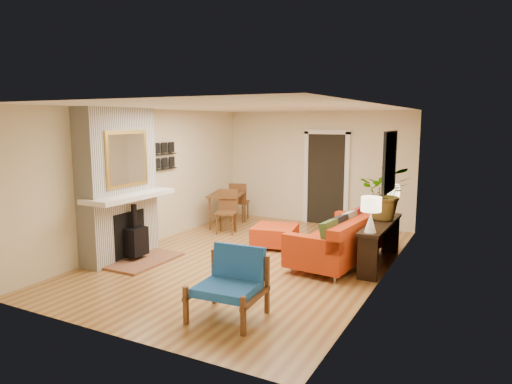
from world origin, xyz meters
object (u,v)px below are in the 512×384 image
dining_table (230,200)px  lamp_near (371,210)px  sofa (343,239)px  houseplant (385,193)px  ottoman (275,235)px  console_table (381,231)px  blue_chair (232,279)px  lamp_far (391,196)px

dining_table → lamp_near: lamp_near is taller
sofa → dining_table: dining_table is taller
lamp_near → houseplant: houseplant is taller
ottoman → dining_table: size_ratio=0.53×
dining_table → console_table: bearing=-19.3°
houseplant → lamp_near: bearing=-89.4°
blue_chair → dining_table: (-2.47, 4.10, 0.15)m
sofa → dining_table: bearing=155.8°
dining_table → ottoman: bearing=-33.0°
dining_table → console_table: (3.65, -1.28, -0.03)m
houseplant → blue_chair: bearing=-110.6°
ottoman → console_table: (2.03, -0.23, 0.34)m
ottoman → lamp_far: 2.25m
lamp_near → lamp_far: 1.46m
ottoman → houseplant: size_ratio=1.02×
houseplant → sofa: bearing=-147.4°
dining_table → lamp_far: bearing=-8.8°
lamp_near → lamp_far: size_ratio=1.00×
console_table → lamp_far: 0.87m
dining_table → lamp_far: lamp_far is taller
lamp_far → houseplant: 0.44m
houseplant → console_table: bearing=-88.0°
sofa → dining_table: size_ratio=1.32×
console_table → lamp_far: bearing=90.0°
console_table → lamp_near: size_ratio=3.43×
blue_chair → lamp_near: lamp_near is taller
sofa → houseplant: bearing=32.6°
lamp_near → console_table: bearing=90.0°
lamp_far → console_table: bearing=-90.0°
blue_chair → ottoman: bearing=105.5°
console_table → houseplant: 0.67m
houseplant → ottoman: bearing=-178.2°
console_table → lamp_near: lamp_near is taller
ottoman → lamp_far: lamp_far is taller
blue_chair → lamp_near: size_ratio=1.57×
blue_chair → houseplant: (1.17, 3.11, 0.73)m
blue_chair → houseplant: size_ratio=0.93×
sofa → lamp_far: size_ratio=4.31×
sofa → lamp_near: (0.60, -0.65, 0.67)m
lamp_far → houseplant: bearing=-91.3°
blue_chair → dining_table: bearing=121.0°
dining_table → console_table: 3.87m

